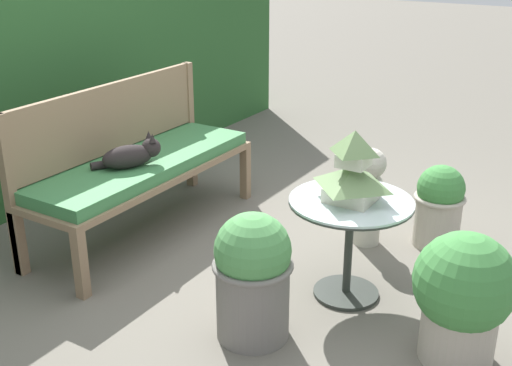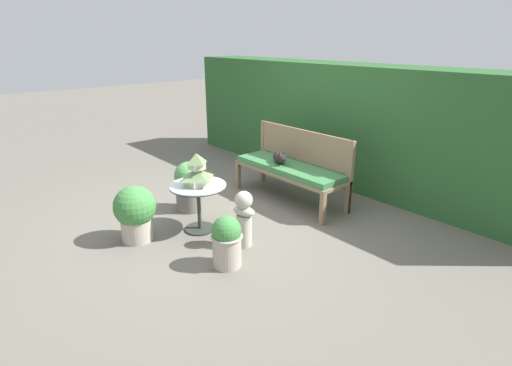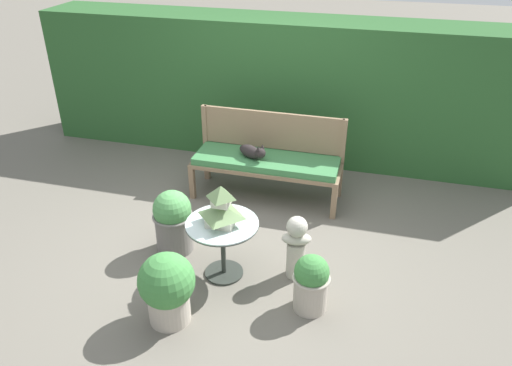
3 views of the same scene
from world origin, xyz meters
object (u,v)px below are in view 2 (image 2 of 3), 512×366
patio_table (198,195)px  pagoda_birdhouse (197,172)px  potted_plant_patio_mid (227,241)px  potted_plant_hedge_corner (189,185)px  potted_plant_bench_left (135,212)px  garden_bust (244,217)px  garden_bench (289,170)px  cat (279,158)px

patio_table → pagoda_birdhouse: (-0.00, 0.00, 0.28)m
patio_table → potted_plant_patio_mid: 0.89m
pagoda_birdhouse → potted_plant_hedge_corner: pagoda_birdhouse is taller
potted_plant_bench_left → potted_plant_hedge_corner: bearing=110.7°
garden_bust → patio_table: bearing=-178.2°
garden_bench → cat: size_ratio=4.63×
pagoda_birdhouse → garden_bust: bearing=13.4°
potted_plant_bench_left → potted_plant_patio_mid: 1.17m
patio_table → potted_plant_hedge_corner: (-0.59, 0.24, -0.11)m
potted_plant_bench_left → garden_bust: bearing=42.7°
patio_table → potted_plant_patio_mid: patio_table is taller
patio_table → garden_bust: (0.64, 0.15, -0.10)m
pagoda_birdhouse → potted_plant_bench_left: pagoda_birdhouse is taller
garden_bench → potted_plant_hedge_corner: (-0.62, -1.21, -0.10)m
cat → potted_plant_bench_left: bearing=-64.4°
patio_table → garden_bust: 0.66m
patio_table → garden_bench: bearing=88.6°
pagoda_birdhouse → potted_plant_bench_left: (-0.25, -0.67, -0.39)m
patio_table → cat: bearing=94.6°
garden_bench → potted_plant_bench_left: size_ratio=2.66×
patio_table → potted_plant_hedge_corner: potted_plant_hedge_corner is taller
garden_bench → garden_bust: 1.43m
garden_bust → garden_bench: bearing=103.4°
garden_bench → pagoda_birdhouse: (-0.04, -1.45, 0.29)m
garden_bench → potted_plant_hedge_corner: bearing=-117.2°
garden_bench → potted_plant_patio_mid: 1.87m
potted_plant_patio_mid → pagoda_birdhouse: bearing=164.6°
garden_bench → cat: cat is taller
garden_bust → potted_plant_hedge_corner: potted_plant_hedge_corner is taller
potted_plant_hedge_corner → potted_plant_bench_left: bearing=-69.3°
cat → potted_plant_hedge_corner: cat is taller
patio_table → potted_plant_hedge_corner: bearing=158.1°
potted_plant_patio_mid → patio_table: bearing=164.6°
potted_plant_bench_left → cat: bearing=86.3°
garden_bust → potted_plant_patio_mid: size_ratio=1.19×
cat → potted_plant_patio_mid: size_ratio=0.69×
pagoda_birdhouse → garden_bust: (0.64, 0.15, -0.38)m
potted_plant_hedge_corner → garden_bench: bearing=62.8°
pagoda_birdhouse → garden_bust: size_ratio=0.59×
potted_plant_hedge_corner → potted_plant_patio_mid: (1.43, -0.47, -0.06)m
potted_plant_hedge_corner → potted_plant_patio_mid: 1.51m
cat → patio_table: bearing=-56.1°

